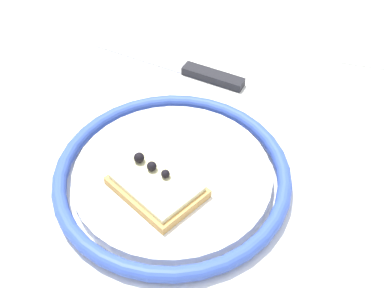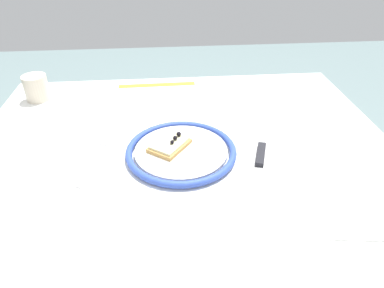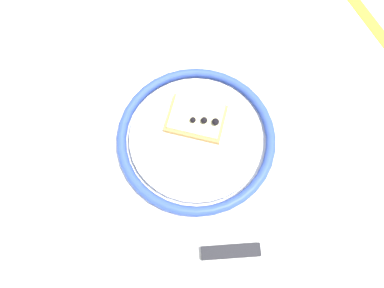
{
  "view_description": "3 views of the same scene",
  "coord_description": "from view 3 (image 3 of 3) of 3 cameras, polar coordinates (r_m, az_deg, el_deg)",
  "views": [
    {
      "loc": [
        -0.37,
        -0.09,
        1.16
      ],
      "look_at": [
        0.02,
        -0.03,
        0.76
      ],
      "focal_mm": 46.63,
      "sensor_mm": 36.0,
      "label": 1
    },
    {
      "loc": [
        -0.04,
        -0.69,
        1.21
      ],
      "look_at": [
        0.02,
        0.01,
        0.74
      ],
      "focal_mm": 32.17,
      "sensor_mm": 36.0,
      "label": 2
    },
    {
      "loc": [
        0.2,
        -0.11,
        1.3
      ],
      "look_at": [
        0.01,
        -0.03,
        0.75
      ],
      "focal_mm": 33.99,
      "sensor_mm": 36.0,
      "label": 3
    }
  ],
  "objects": [
    {
      "name": "fork",
      "position": [
        0.72,
        -6.29,
        14.88
      ],
      "size": [
        0.06,
        0.2,
        0.0
      ],
      "color": "silver",
      "rests_on": "dining_table"
    },
    {
      "name": "plate",
      "position": [
        0.62,
        0.64,
        1.03
      ],
      "size": [
        0.27,
        0.27,
        0.02
      ],
      "color": "white",
      "rests_on": "dining_table"
    },
    {
      "name": "measuring_tape",
      "position": [
        0.82,
        27.71,
        14.6
      ],
      "size": [
        0.26,
        0.03,
        0.0
      ],
      "primitive_type": "cube",
      "rotation": [
        0.0,
        0.0,
        0.02
      ],
      "color": "yellow",
      "rests_on": "dining_table"
    },
    {
      "name": "knife",
      "position": [
        0.58,
        9.38,
        -16.1
      ],
      "size": [
        0.09,
        0.23,
        0.01
      ],
      "color": "silver",
      "rests_on": "dining_table"
    },
    {
      "name": "dining_table",
      "position": [
        0.71,
        1.71,
        -2.33
      ],
      "size": [
        1.08,
        0.92,
        0.72
      ],
      "color": "white",
      "rests_on": "ground_plane"
    },
    {
      "name": "pizza_slice_near",
      "position": [
        0.62,
        0.96,
        4.14
      ],
      "size": [
        0.11,
        0.12,
        0.03
      ],
      "color": "tan",
      "rests_on": "plate"
    },
    {
      "name": "ground_plane",
      "position": [
        1.32,
        0.93,
        -11.28
      ],
      "size": [
        6.0,
        6.0,
        0.0
      ],
      "primitive_type": "plane",
      "color": "slate"
    }
  ]
}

